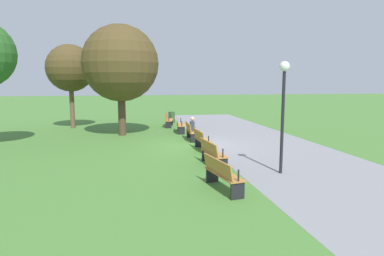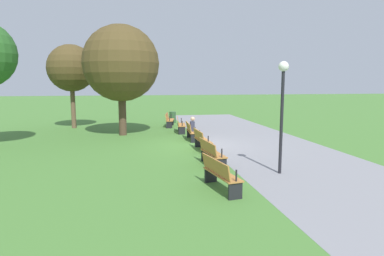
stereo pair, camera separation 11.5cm
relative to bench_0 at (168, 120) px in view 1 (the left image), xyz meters
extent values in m
plane|color=#477A33|center=(6.53, 0.66, -0.47)|extent=(120.00, 120.00, 0.00)
cube|color=gray|center=(6.53, 3.64, -0.47)|extent=(27.74, 5.31, 0.01)
cube|color=#B27538|center=(0.01, 0.07, -0.02)|extent=(1.70, 0.73, 0.04)
cube|color=#B27538|center=(-0.02, -0.13, 0.22)|extent=(1.64, 0.40, 0.40)
cube|color=black|center=(-0.74, 0.20, -0.25)|extent=(0.13, 0.38, 0.43)
cylinder|color=black|center=(-0.73, 0.22, 0.14)|extent=(0.05, 0.05, 0.30)
cube|color=black|center=(0.76, -0.07, -0.25)|extent=(0.13, 0.38, 0.43)
cylinder|color=black|center=(0.77, -0.05, 0.14)|extent=(0.05, 0.05, 0.30)
cube|color=#B27538|center=(2.61, 0.45, -0.02)|extent=(1.68, 0.62, 0.04)
cube|color=#B27538|center=(2.58, 0.25, 0.22)|extent=(1.65, 0.28, 0.40)
cube|color=black|center=(1.85, 0.53, -0.25)|extent=(0.10, 0.38, 0.43)
cylinder|color=black|center=(1.85, 0.55, 0.14)|extent=(0.05, 0.05, 0.30)
cube|color=black|center=(3.36, 0.36, -0.25)|extent=(0.10, 0.38, 0.43)
cylinder|color=black|center=(3.37, 0.38, 0.14)|extent=(0.05, 0.05, 0.30)
cube|color=#B27538|center=(5.22, 0.64, -0.02)|extent=(1.66, 0.50, 0.04)
cube|color=#B27538|center=(5.21, 0.44, 0.22)|extent=(1.65, 0.16, 0.40)
cube|color=black|center=(4.46, 0.67, -0.25)|extent=(0.07, 0.38, 0.43)
cylinder|color=black|center=(4.46, 0.69, 0.14)|extent=(0.05, 0.05, 0.30)
cube|color=black|center=(5.98, 0.61, -0.25)|extent=(0.07, 0.38, 0.43)
cylinder|color=black|center=(5.98, 0.63, 0.14)|extent=(0.05, 0.05, 0.30)
cube|color=#B27538|center=(7.84, 0.64, -0.02)|extent=(1.66, 0.50, 0.04)
cube|color=#B27538|center=(7.85, 0.44, 0.22)|extent=(1.65, 0.16, 0.40)
cube|color=black|center=(7.08, 0.61, -0.25)|extent=(0.07, 0.38, 0.43)
cylinder|color=black|center=(7.08, 0.63, 0.14)|extent=(0.05, 0.05, 0.30)
cube|color=black|center=(8.60, 0.67, -0.25)|extent=(0.07, 0.38, 0.43)
cylinder|color=black|center=(8.60, 0.69, 0.14)|extent=(0.05, 0.05, 0.30)
cube|color=#B27538|center=(10.46, 0.45, -0.02)|extent=(1.68, 0.62, 0.04)
cube|color=#B27538|center=(10.48, 0.25, 0.22)|extent=(1.65, 0.28, 0.40)
cube|color=black|center=(9.70, 0.36, -0.25)|extent=(0.10, 0.38, 0.43)
cylinder|color=black|center=(9.70, 0.38, 0.14)|extent=(0.05, 0.05, 0.30)
cube|color=black|center=(11.22, 0.53, -0.25)|extent=(0.10, 0.38, 0.43)
cylinder|color=black|center=(11.21, 0.55, 0.14)|extent=(0.05, 0.05, 0.30)
cube|color=#B27538|center=(13.05, 0.07, -0.02)|extent=(1.70, 0.73, 0.04)
cube|color=#B27538|center=(13.09, -0.13, 0.22)|extent=(1.64, 0.40, 0.40)
cube|color=black|center=(12.30, -0.07, -0.25)|extent=(0.13, 0.38, 0.43)
cylinder|color=black|center=(12.30, -0.05, 0.14)|extent=(0.05, 0.05, 0.30)
cube|color=black|center=(13.80, 0.20, -0.25)|extent=(0.13, 0.38, 0.43)
cylinder|color=black|center=(13.80, 0.22, 0.14)|extent=(0.05, 0.05, 0.30)
cube|color=#2D3347|center=(5.31, 0.62, 0.23)|extent=(0.33, 0.21, 0.50)
sphere|color=tan|center=(5.31, 0.64, 0.62)|extent=(0.22, 0.22, 0.22)
cylinder|color=#23232D|center=(5.23, 0.80, -0.04)|extent=(0.14, 0.36, 0.13)
cylinder|color=#23232D|center=(5.24, 0.98, -0.25)|extent=(0.11, 0.11, 0.43)
cylinder|color=#23232D|center=(5.41, 0.79, -0.04)|extent=(0.14, 0.36, 0.13)
cylinder|color=#23232D|center=(5.42, 0.97, -0.25)|extent=(0.11, 0.11, 0.43)
cylinder|color=brown|center=(-0.44, -6.06, 0.95)|extent=(0.28, 0.28, 2.83)
sphere|color=#4C3D1E|center=(-0.44, -6.06, 3.31)|extent=(2.93, 2.93, 2.93)
cylinder|color=#4C3828|center=(3.00, -2.88, 0.82)|extent=(0.41, 0.41, 2.58)
sphere|color=#4C3D1E|center=(3.00, -2.88, 3.45)|extent=(4.11, 4.11, 4.11)
cylinder|color=black|center=(11.76, 2.33, 1.16)|extent=(0.10, 0.10, 3.25)
sphere|color=white|center=(11.76, 2.33, 2.92)|extent=(0.32, 0.32, 0.32)
cylinder|color=#2D512D|center=(-2.13, 0.48, -0.07)|extent=(0.47, 0.47, 0.79)
camera|label=1|loc=(21.36, -2.33, 2.44)|focal=30.76mm
camera|label=2|loc=(21.38, -2.22, 2.44)|focal=30.76mm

